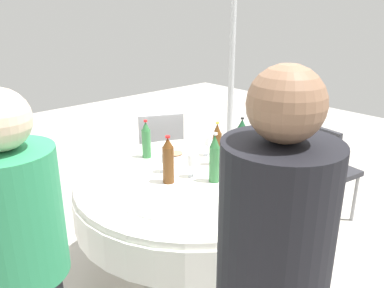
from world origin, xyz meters
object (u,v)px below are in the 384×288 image
(plate_left, at_px, (175,155))
(plate_east, at_px, (251,163))
(bottle_dark_green_outer, at_px, (242,136))
(wine_glass_rear, at_px, (208,141))
(chair_far, at_px, (324,165))
(bottle_brown_near, at_px, (217,145))
(bottle_green_inner, at_px, (214,159))
(dining_table, at_px, (192,197))
(wine_glass_inner, at_px, (164,158))
(bottle_brown_rear, at_px, (168,161))
(wine_glass_far, at_px, (273,164))
(bottle_brown_right, at_px, (266,177))
(person_right, at_px, (26,274))
(wine_glass_outer, at_px, (193,161))
(bottle_green_front, at_px, (146,140))
(chair_inner, at_px, (160,148))

(plate_left, height_order, plate_east, same)
(bottle_dark_green_outer, distance_m, plate_east, 0.29)
(wine_glass_rear, xyz_separation_m, chair_far, (-0.95, 0.42, -0.33))
(bottle_brown_near, height_order, bottle_green_inner, bottle_green_inner)
(dining_table, bearing_deg, plate_left, -113.78)
(wine_glass_inner, distance_m, plate_east, 0.61)
(chair_far, bearing_deg, bottle_brown_rear, -90.65)
(chair_far, bearing_deg, wine_glass_far, -71.50)
(bottle_brown_right, bearing_deg, bottle_brown_near, -104.39)
(bottle_brown_near, distance_m, chair_far, 1.12)
(person_right, height_order, chair_far, person_right)
(wine_glass_outer, bearing_deg, bottle_green_front, -88.16)
(bottle_brown_near, relative_size, person_right, 0.20)
(dining_table, xyz_separation_m, bottle_green_inner, (-0.06, 0.14, 0.30))
(dining_table, height_order, person_right, person_right)
(dining_table, bearing_deg, bottle_brown_near, -172.05)
(bottle_brown_right, xyz_separation_m, bottle_dark_green_outer, (-0.47, -0.59, -0.00))
(bottle_brown_rear, bearing_deg, wine_glass_far, 141.33)
(bottle_brown_rear, bearing_deg, bottle_dark_green_outer, -175.50)
(bottle_brown_right, relative_size, plate_left, 1.04)
(chair_inner, bearing_deg, chair_far, -31.27)
(plate_left, bearing_deg, bottle_green_inner, 79.22)
(bottle_green_inner, bearing_deg, person_right, 8.48)
(bottle_brown_right, relative_size, wine_glass_far, 1.87)
(bottle_brown_near, height_order, chair_far, bottle_brown_near)
(wine_glass_rear, bearing_deg, bottle_green_front, -38.16)
(bottle_green_front, xyz_separation_m, wine_glass_rear, (-0.35, 0.27, -0.02))
(bottle_brown_right, distance_m, wine_glass_rear, 0.72)
(bottle_green_front, distance_m, wine_glass_inner, 0.31)
(bottle_green_front, height_order, wine_glass_inner, bottle_green_front)
(chair_inner, bearing_deg, bottle_brown_rear, -97.63)
(wine_glass_rear, distance_m, chair_far, 1.09)
(bottle_green_front, relative_size, wine_glass_outer, 1.79)
(bottle_dark_green_outer, xyz_separation_m, chair_inner, (0.06, -0.93, -0.34))
(bottle_brown_right, bearing_deg, wine_glass_rear, -107.02)
(bottle_green_inner, bearing_deg, bottle_green_front, -83.60)
(bottle_brown_right, distance_m, wine_glass_inner, 0.70)
(plate_east, bearing_deg, bottle_brown_near, -39.93)
(bottle_dark_green_outer, height_order, plate_left, bottle_dark_green_outer)
(bottle_brown_right, relative_size, wine_glass_inner, 1.96)
(chair_inner, bearing_deg, bottle_dark_green_outer, -58.76)
(bottle_brown_rear, relative_size, wine_glass_outer, 1.95)
(bottle_brown_rear, xyz_separation_m, plate_left, (-0.31, -0.30, -0.13))
(wine_glass_far, bearing_deg, plate_east, -110.92)
(bottle_green_front, relative_size, person_right, 0.18)
(bottle_brown_right, distance_m, person_right, 1.31)
(bottle_green_inner, bearing_deg, bottle_brown_rear, -39.81)
(person_right, bearing_deg, chair_inner, -66.96)
(bottle_green_front, distance_m, chair_far, 1.52)
(bottle_green_front, relative_size, chair_far, 0.32)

